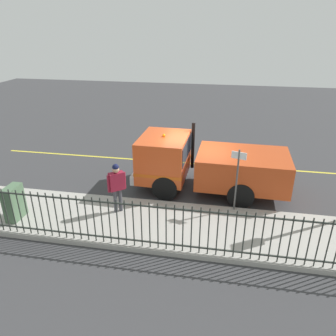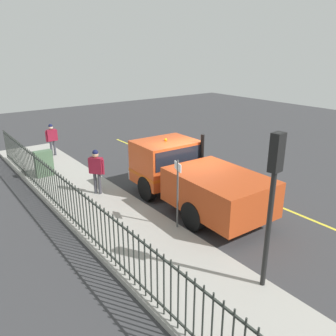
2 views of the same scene
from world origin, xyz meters
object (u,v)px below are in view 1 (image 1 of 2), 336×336
(work_truck, at_px, (200,162))
(worker_standing, at_px, (117,183))
(utility_cabinet, at_px, (14,203))
(street_sign, at_px, (237,173))
(traffic_cone, at_px, (250,168))

(work_truck, height_order, worker_standing, work_truck)
(utility_cabinet, relative_size, street_sign, 0.52)
(work_truck, xyz_separation_m, street_sign, (1.58, 1.37, 0.36))
(work_truck, distance_m, street_sign, 2.12)
(traffic_cone, bearing_deg, street_sign, -11.67)
(work_truck, bearing_deg, traffic_cone, -48.03)
(work_truck, height_order, utility_cabinet, work_truck)
(utility_cabinet, xyz_separation_m, traffic_cone, (-5.17, 7.84, -0.39))
(utility_cabinet, bearing_deg, worker_standing, 107.54)
(work_truck, height_order, traffic_cone, work_truck)
(worker_standing, bearing_deg, traffic_cone, 2.50)
(worker_standing, relative_size, street_sign, 0.80)
(work_truck, bearing_deg, worker_standing, 134.87)
(worker_standing, distance_m, utility_cabinet, 3.41)
(street_sign, bearing_deg, utility_cabinet, -75.46)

